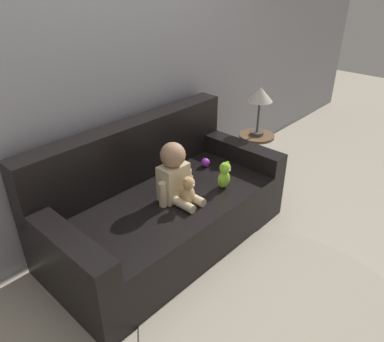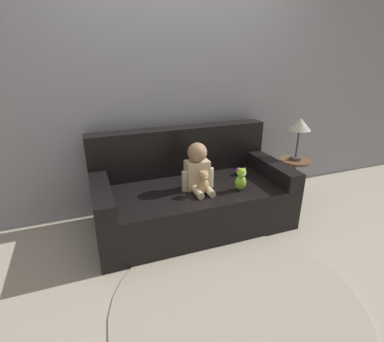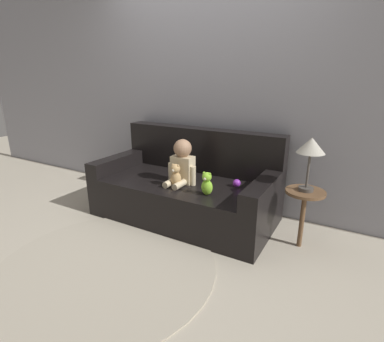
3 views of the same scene
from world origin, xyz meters
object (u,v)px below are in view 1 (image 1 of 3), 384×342
Objects in this scene: teddy_bear_brown at (188,191)px; side_table at (259,113)px; person_baby at (175,175)px; plush_toy_side at (224,175)px; couch at (161,205)px; toy_ball at (205,162)px.

teddy_bear_brown is 1.17m from side_table.
teddy_bear_brown is at bearing -87.77° from person_baby.
person_baby reaches higher than plush_toy_side.
couch reaches higher than teddy_bear_brown.
couch is at bearing 141.41° from plush_toy_side.
couch is at bearing -177.94° from toy_ball.
side_table is (1.14, 0.08, 0.12)m from person_baby.
side_table reaches higher than toy_ball.
side_table is at bearing 17.33° from plush_toy_side.
toy_ball is (0.53, 0.02, 0.15)m from couch.
person_baby is at bearing -175.88° from side_table.
person_baby is 2.04× the size of plush_toy_side.
toy_ball is 0.08× the size of side_table.
plush_toy_side is 0.36m from toy_ball.
person_baby is 0.15m from teddy_bear_brown.
couch is at bearing 177.23° from side_table.
person_baby is at bearing -81.09° from couch.
teddy_bear_brown is at bearing -84.21° from couch.
teddy_bear_brown is 0.58m from toy_ball.
side_table reaches higher than teddy_bear_brown.
toy_ball is at bearing 17.13° from person_baby.
plush_toy_side is (0.35, -0.16, -0.09)m from person_baby.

